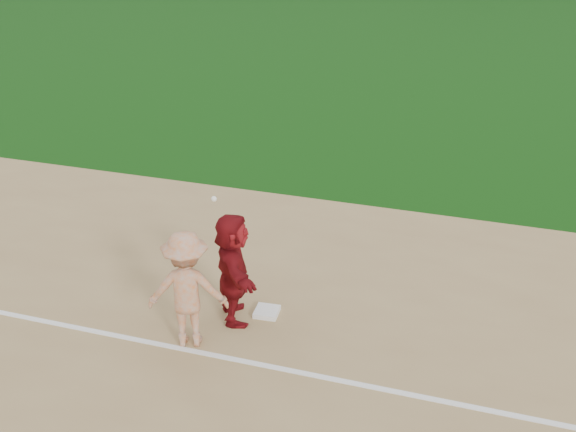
% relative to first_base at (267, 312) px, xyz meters
% --- Properties ---
extents(ground, '(160.00, 160.00, 0.00)m').
position_rel_first_base_xyz_m(ground, '(0.03, -0.47, -0.06)').
color(ground, '#0F3D0B').
rests_on(ground, ground).
extents(foul_line, '(60.00, 0.10, 0.01)m').
position_rel_first_base_xyz_m(foul_line, '(0.03, -1.27, -0.04)').
color(foul_line, white).
rests_on(foul_line, infield_dirt).
extents(first_base, '(0.40, 0.40, 0.08)m').
position_rel_first_base_xyz_m(first_base, '(0.00, 0.00, 0.00)').
color(first_base, white).
rests_on(first_base, infield_dirt).
extents(base_runner, '(1.26, 1.75, 1.82)m').
position_rel_first_base_xyz_m(base_runner, '(-0.46, -0.25, 0.87)').
color(base_runner, maroon).
rests_on(base_runner, infield_dirt).
extents(first_base_play, '(1.34, 1.01, 2.29)m').
position_rel_first_base_xyz_m(first_base_play, '(-0.86, -1.05, 0.88)').
color(first_base_play, '#ADADB0').
rests_on(first_base_play, infield_dirt).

